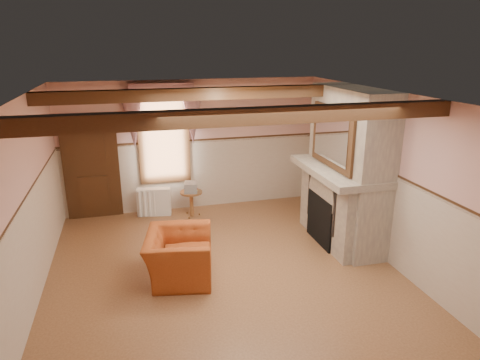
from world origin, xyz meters
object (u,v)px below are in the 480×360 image
object	(u,v)px
radiator	(154,202)
mantel_clock	(323,153)
oil_lamp	(325,152)
armchair	(179,256)
side_table	(192,204)
bowl	(338,164)

from	to	relation	value
radiator	mantel_clock	world-z (taller)	mantel_clock
oil_lamp	armchair	bearing A→B (deg)	-158.48
mantel_clock	radiator	bearing A→B (deg)	155.36
armchair	radiator	bearing A→B (deg)	15.40
side_table	radiator	world-z (taller)	radiator
radiator	oil_lamp	bearing A→B (deg)	-16.29
armchair	bowl	size ratio (longest dim) A/B	3.71
radiator	bowl	distance (m)	3.93
side_table	mantel_clock	size ratio (longest dim) A/B	2.29
side_table	mantel_clock	bearing A→B (deg)	-26.66
armchair	bowl	distance (m)	3.21
radiator	bowl	size ratio (longest dim) A/B	2.30
bowl	mantel_clock	bearing A→B (deg)	90.00
mantel_clock	oil_lamp	distance (m)	0.08
armchair	radiator	distance (m)	2.68
radiator	oil_lamp	distance (m)	3.71
radiator	mantel_clock	distance (m)	3.67
armchair	radiator	size ratio (longest dim) A/B	1.62
side_table	bowl	world-z (taller)	bowl
radiator	mantel_clock	xyz separation A→B (m)	(3.15, -1.44, 1.22)
side_table	radiator	size ratio (longest dim) A/B	0.79
bowl	oil_lamp	distance (m)	0.55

